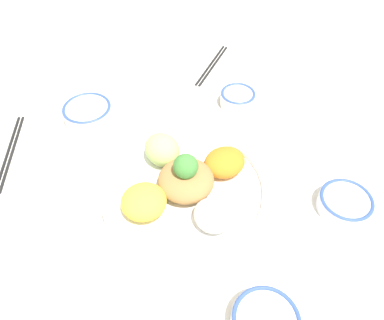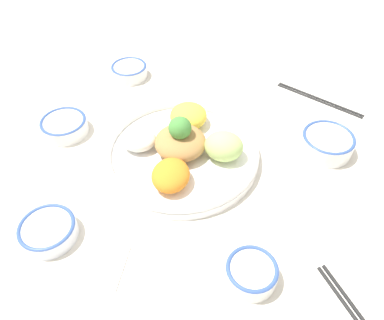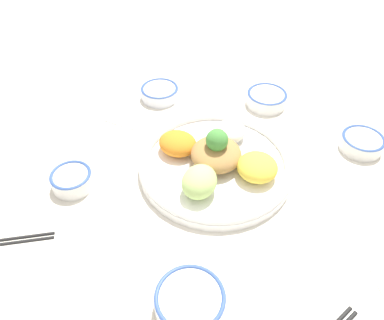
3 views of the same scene
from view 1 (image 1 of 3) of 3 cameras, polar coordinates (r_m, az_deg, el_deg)
ground_plane at (r=0.76m, az=-1.62°, el=-6.27°), size 2.40×2.40×0.00m
salad_platter at (r=0.75m, az=-1.04°, el=-3.97°), size 0.34×0.34×0.11m
sauce_bowl_red at (r=0.94m, az=-15.57°, el=6.89°), size 0.12×0.12×0.05m
rice_bowl_blue at (r=0.97m, az=6.98°, el=9.37°), size 0.09×0.09×0.04m
sauce_bowl_dark at (r=0.80m, az=22.29°, el=-6.06°), size 0.10×0.10×0.03m
chopsticks_pair_near at (r=1.11m, az=3.06°, el=14.34°), size 0.20×0.12×0.01m
chopsticks_pair_far at (r=0.94m, az=-26.04°, el=1.19°), size 0.14×0.21×0.01m
serving_spoon_main at (r=0.91m, az=18.76°, el=1.99°), size 0.14×0.05×0.01m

